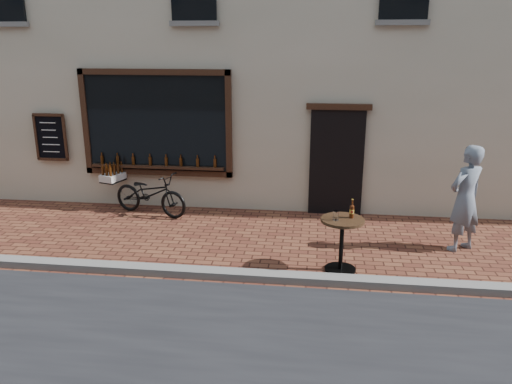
# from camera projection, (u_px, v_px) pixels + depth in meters

# --- Properties ---
(ground) EXTENTS (90.00, 90.00, 0.00)m
(ground) POSITION_uv_depth(u_px,v_px,m) (213.00, 283.00, 7.56)
(ground) COLOR #51261A
(ground) RESTS_ON ground
(kerb) EXTENTS (90.00, 0.25, 0.12)m
(kerb) POSITION_uv_depth(u_px,v_px,m) (215.00, 273.00, 7.73)
(kerb) COLOR slate
(kerb) RESTS_ON ground
(cargo_bicycle) EXTENTS (2.07, 1.13, 0.97)m
(cargo_bicycle) POSITION_uv_depth(u_px,v_px,m) (149.00, 193.00, 10.44)
(cargo_bicycle) COLOR black
(cargo_bicycle) RESTS_ON ground
(bistro_table) EXTENTS (0.68, 0.68, 1.17)m
(bistro_table) POSITION_uv_depth(u_px,v_px,m) (342.00, 234.00, 7.80)
(bistro_table) COLOR black
(bistro_table) RESTS_ON ground
(pedestrian) EXTENTS (0.81, 0.76, 1.87)m
(pedestrian) POSITION_uv_depth(u_px,v_px,m) (465.00, 199.00, 8.51)
(pedestrian) COLOR slate
(pedestrian) RESTS_ON ground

